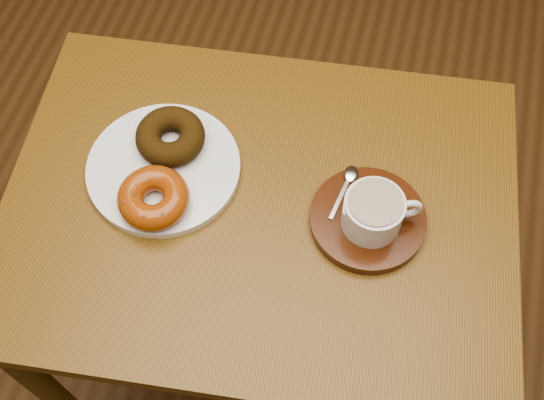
% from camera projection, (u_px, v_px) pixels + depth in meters
% --- Properties ---
extents(ground, '(6.00, 6.00, 0.00)m').
position_uv_depth(ground, '(294.00, 400.00, 1.58)').
color(ground, brown).
rests_on(ground, ground).
extents(cafe_table, '(0.82, 0.65, 0.72)m').
position_uv_depth(cafe_table, '(260.00, 238.00, 1.11)').
color(cafe_table, brown).
rests_on(cafe_table, ground).
extents(donut_plate, '(0.30, 0.30, 0.01)m').
position_uv_depth(donut_plate, '(164.00, 168.00, 1.04)').
color(donut_plate, silver).
rests_on(donut_plate, cafe_table).
extents(donut_cinnamon, '(0.14, 0.14, 0.04)m').
position_uv_depth(donut_cinnamon, '(170.00, 136.00, 1.03)').
color(donut_cinnamon, '#34220A').
rests_on(donut_cinnamon, donut_plate).
extents(donut_caramel, '(0.11, 0.11, 0.04)m').
position_uv_depth(donut_caramel, '(153.00, 198.00, 0.98)').
color(donut_caramel, '#984310').
rests_on(donut_caramel, donut_plate).
extents(saucer, '(0.20, 0.20, 0.02)m').
position_uv_depth(saucer, '(367.00, 220.00, 0.99)').
color(saucer, '#391707').
rests_on(saucer, cafe_table).
extents(coffee_cup, '(0.11, 0.09, 0.06)m').
position_uv_depth(coffee_cup, '(374.00, 212.00, 0.95)').
color(coffee_cup, silver).
rests_on(coffee_cup, saucer).
extents(teaspoon, '(0.03, 0.10, 0.01)m').
position_uv_depth(teaspoon, '(349.00, 179.00, 1.01)').
color(teaspoon, silver).
rests_on(teaspoon, saucer).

